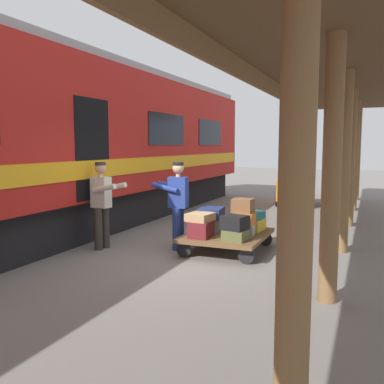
% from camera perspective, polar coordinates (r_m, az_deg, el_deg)
% --- Properties ---
extents(ground_plane, '(60.00, 60.00, 0.00)m').
position_cam_1_polar(ground_plane, '(7.76, 1.01, -8.78)').
color(ground_plane, slate).
extents(platform_canopy, '(3.20, 20.20, 3.56)m').
position_cam_1_polar(platform_canopy, '(7.07, 19.32, 15.94)').
color(platform_canopy, brown).
rests_on(platform_canopy, ground_plane).
extents(train_car, '(3.02, 19.05, 4.00)m').
position_cam_1_polar(train_car, '(9.57, -20.63, 6.17)').
color(train_car, '#B21E19').
rests_on(train_car, ground_plane).
extents(luggage_cart, '(1.46, 1.78, 0.35)m').
position_cam_1_polar(luggage_cart, '(8.12, 4.76, -5.95)').
color(luggage_cart, brown).
rests_on(luggage_cart, ground_plane).
extents(suitcase_red_plastic, '(0.44, 0.53, 0.19)m').
position_cam_1_polar(suitcase_red_plastic, '(8.64, 3.71, -4.19)').
color(suitcase_red_plastic, '#AD231E').
rests_on(suitcase_red_plastic, luggage_cart).
extents(suitcase_gray_aluminum, '(0.45, 0.50, 0.20)m').
position_cam_1_polar(suitcase_gray_aluminum, '(7.99, 7.01, -5.08)').
color(suitcase_gray_aluminum, '#9EA0A5').
rests_on(suitcase_gray_aluminum, luggage_cart).
extents(suitcase_yellow_case, '(0.52, 0.61, 0.23)m').
position_cam_1_polar(suitcase_yellow_case, '(8.45, 7.93, -4.36)').
color(suitcase_yellow_case, gold).
rests_on(suitcase_yellow_case, luggage_cart).
extents(suitcase_slate_roller, '(0.44, 0.54, 0.27)m').
position_cam_1_polar(suitcase_slate_roller, '(8.18, 2.58, -4.50)').
color(suitcase_slate_roller, '#4C515B').
rests_on(suitcase_slate_roller, luggage_cart).
extents(suitcase_maroon_trunk, '(0.37, 0.52, 0.29)m').
position_cam_1_polar(suitcase_maroon_trunk, '(7.73, 1.31, -5.06)').
color(suitcase_maroon_trunk, maroon).
rests_on(suitcase_maroon_trunk, luggage_cart).
extents(suitcase_olive_duffel, '(0.42, 0.48, 0.19)m').
position_cam_1_polar(suitcase_olive_duffel, '(7.53, 5.98, -5.80)').
color(suitcase_olive_duffel, brown).
rests_on(suitcase_olive_duffel, luggage_cart).
extents(suitcase_tan_vintage, '(0.48, 0.52, 0.14)m').
position_cam_1_polar(suitcase_tan_vintage, '(7.74, 1.13, -3.41)').
color(suitcase_tan_vintage, tan).
rests_on(suitcase_tan_vintage, suitcase_maroon_trunk).
extents(suitcase_teal_softside, '(0.49, 0.55, 0.15)m').
position_cam_1_polar(suitcase_teal_softside, '(8.40, 8.06, -3.13)').
color(suitcase_teal_softside, '#1E666B').
rests_on(suitcase_teal_softside, suitcase_yellow_case).
extents(suitcase_black_hardshell, '(0.49, 0.46, 0.25)m').
position_cam_1_polar(suitcase_black_hardshell, '(7.47, 5.84, -4.15)').
color(suitcase_black_hardshell, black).
rests_on(suitcase_black_hardshell, suitcase_olive_duffel).
extents(suitcase_orange_carryall, '(0.39, 0.53, 0.22)m').
position_cam_1_polar(suitcase_orange_carryall, '(7.96, 7.14, -3.59)').
color(suitcase_orange_carryall, '#CC6B23').
rests_on(suitcase_orange_carryall, suitcase_gray_aluminum).
extents(suitcase_brown_leather, '(0.37, 0.37, 0.26)m').
position_cam_1_polar(suitcase_brown_leather, '(7.95, 6.93, -1.85)').
color(suitcase_brown_leather, brown).
rests_on(suitcase_brown_leather, suitcase_orange_carryall).
extents(suitcase_navy_fabric, '(0.48, 0.56, 0.20)m').
position_cam_1_polar(suitcase_navy_fabric, '(8.17, 2.61, -2.84)').
color(suitcase_navy_fabric, navy).
rests_on(suitcase_navy_fabric, suitcase_slate_roller).
extents(porter_in_overalls, '(0.69, 0.46, 1.70)m').
position_cam_1_polar(porter_in_overalls, '(8.16, -2.02, -1.40)').
color(porter_in_overalls, navy).
rests_on(porter_in_overalls, ground_plane).
extents(porter_by_door, '(0.70, 0.47, 1.70)m').
position_cam_1_polar(porter_by_door, '(8.35, -12.12, -1.36)').
color(porter_by_door, '#332D28').
rests_on(porter_by_door, ground_plane).
extents(baggage_tug, '(1.27, 1.80, 1.30)m').
position_cam_1_polar(baggage_tug, '(14.58, 13.78, 0.69)').
color(baggage_tug, orange).
rests_on(baggage_tug, ground_plane).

